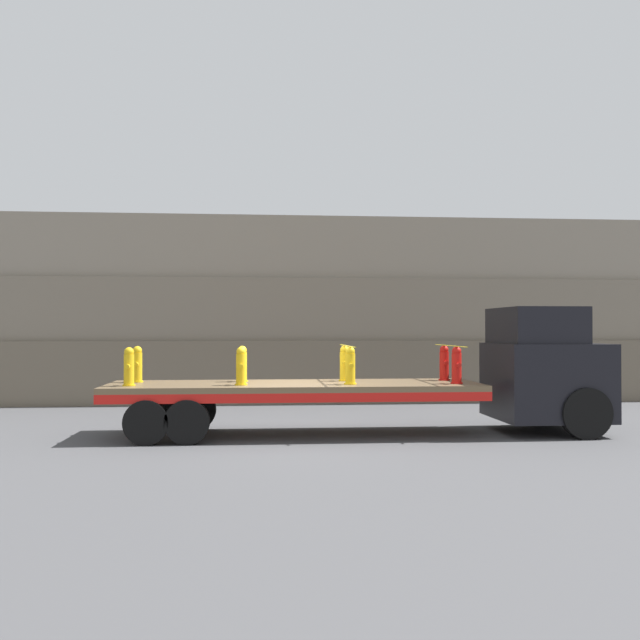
# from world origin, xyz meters

# --- Properties ---
(ground_plane) EXTENTS (120.00, 120.00, 0.00)m
(ground_plane) POSITION_xyz_m (0.00, 0.00, 0.00)
(ground_plane) COLOR #474749
(rock_cliff) EXTENTS (60.00, 3.30, 6.21)m
(rock_cliff) POSITION_xyz_m (0.00, 8.25, 3.10)
(rock_cliff) COLOR #665B4C
(rock_cliff) RESTS_ON ground_plane
(truck_cab) EXTENTS (2.46, 2.64, 2.96)m
(truck_cab) POSITION_xyz_m (6.05, 0.00, 1.49)
(truck_cab) COLOR black
(truck_cab) RESTS_ON ground_plane
(flatbed_trailer) EXTENTS (8.54, 2.57, 1.20)m
(flatbed_trailer) POSITION_xyz_m (-0.74, 0.00, 0.95)
(flatbed_trailer) COLOR brown
(flatbed_trailer) RESTS_ON ground_plane
(fire_hydrant_yellow_near_0) EXTENTS (0.28, 0.46, 0.85)m
(fire_hydrant_yellow_near_0) POSITION_xyz_m (-3.67, -0.54, 1.62)
(fire_hydrant_yellow_near_0) COLOR gold
(fire_hydrant_yellow_near_0) RESTS_ON flatbed_trailer
(fire_hydrant_yellow_far_0) EXTENTS (0.28, 0.46, 0.85)m
(fire_hydrant_yellow_far_0) POSITION_xyz_m (-3.67, 0.54, 1.62)
(fire_hydrant_yellow_far_0) COLOR gold
(fire_hydrant_yellow_far_0) RESTS_ON flatbed_trailer
(fire_hydrant_yellow_near_1) EXTENTS (0.28, 0.46, 0.85)m
(fire_hydrant_yellow_near_1) POSITION_xyz_m (-1.22, -0.54, 1.62)
(fire_hydrant_yellow_near_1) COLOR gold
(fire_hydrant_yellow_near_1) RESTS_ON flatbed_trailer
(fire_hydrant_yellow_far_1) EXTENTS (0.28, 0.46, 0.85)m
(fire_hydrant_yellow_far_1) POSITION_xyz_m (-1.22, 0.54, 1.62)
(fire_hydrant_yellow_far_1) COLOR gold
(fire_hydrant_yellow_far_1) RESTS_ON flatbed_trailer
(fire_hydrant_yellow_near_2) EXTENTS (0.28, 0.46, 0.85)m
(fire_hydrant_yellow_near_2) POSITION_xyz_m (1.22, -0.54, 1.62)
(fire_hydrant_yellow_near_2) COLOR gold
(fire_hydrant_yellow_near_2) RESTS_ON flatbed_trailer
(fire_hydrant_yellow_far_2) EXTENTS (0.28, 0.46, 0.85)m
(fire_hydrant_yellow_far_2) POSITION_xyz_m (1.22, 0.54, 1.62)
(fire_hydrant_yellow_far_2) COLOR gold
(fire_hydrant_yellow_far_2) RESTS_ON flatbed_trailer
(fire_hydrant_red_near_3) EXTENTS (0.28, 0.46, 0.85)m
(fire_hydrant_red_near_3) POSITION_xyz_m (3.67, -0.54, 1.62)
(fire_hydrant_red_near_3) COLOR red
(fire_hydrant_red_near_3) RESTS_ON flatbed_trailer
(fire_hydrant_red_far_3) EXTENTS (0.28, 0.46, 0.85)m
(fire_hydrant_red_far_3) POSITION_xyz_m (3.67, 0.54, 1.62)
(fire_hydrant_red_far_3) COLOR red
(fire_hydrant_red_far_3) RESTS_ON flatbed_trailer
(cargo_strap_rear) EXTENTS (0.05, 2.67, 0.01)m
(cargo_strap_rear) POSITION_xyz_m (1.22, 0.00, 2.06)
(cargo_strap_rear) COLOR yellow
(cargo_strap_rear) RESTS_ON fire_hydrant_yellow_near_2
(cargo_strap_middle) EXTENTS (0.05, 2.67, 0.01)m
(cargo_strap_middle) POSITION_xyz_m (3.67, 0.00, 2.06)
(cargo_strap_middle) COLOR yellow
(cargo_strap_middle) RESTS_ON fire_hydrant_red_near_3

